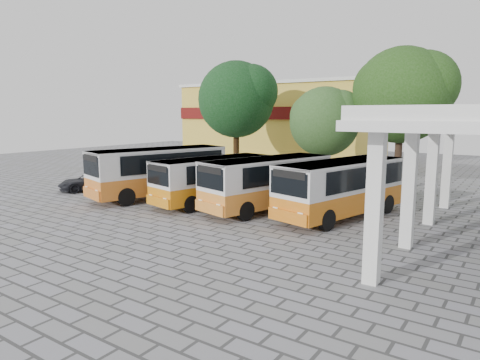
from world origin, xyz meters
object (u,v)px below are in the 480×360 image
Objects in this scene: parked_car at (90,182)px; bus_far_right at (342,185)px; bus_centre_left at (213,177)px; bus_centre_right at (268,180)px; bus_far_left at (159,169)px.

bus_far_right is at bearing 32.27° from parked_car.
bus_centre_left is 0.94× the size of bus_centre_right.
bus_centre_left is at bearing 22.45° from bus_far_left.
bus_centre_left is (3.94, 0.41, -0.22)m from bus_far_left.
bus_centre_right reaches higher than bus_centre_left.
bus_far_left is 2.21× the size of parked_car.
bus_far_left is 5.86m from parked_car.
bus_centre_right is 3.98m from bus_far_right.
bus_far_left is at bearing -158.76° from bus_far_right.
bus_centre_left is at bearing -158.17° from bus_far_right.
bus_centre_right is 13.19m from parked_car.
bus_far_right is at bearing 23.60° from bus_centre_right.
bus_centre_left is 7.43m from bus_far_right.
bus_far_right reaches higher than parked_car.
parked_car is at bearing -154.57° from bus_far_left.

